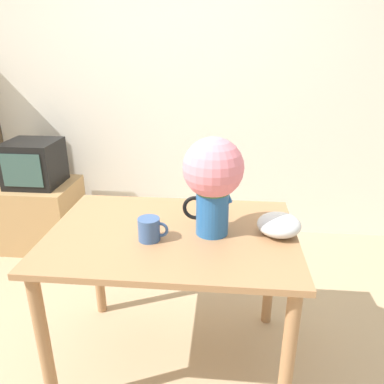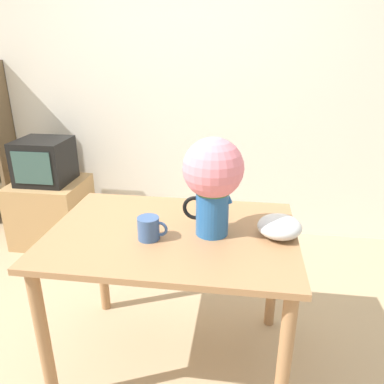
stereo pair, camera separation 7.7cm
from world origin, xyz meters
name	(u,v)px [view 2 (the right image)]	position (x,y,z in m)	size (l,w,h in m)	color
ground_plane	(140,372)	(0.00, 0.00, 0.00)	(12.00, 12.00, 0.00)	tan
wall_back	(189,88)	(0.00, 1.77, 1.30)	(8.00, 0.05, 2.60)	silver
table	(173,253)	(0.17, 0.13, 0.68)	(1.19, 0.84, 0.80)	#A3754C
flower_vase	(213,178)	(0.36, 0.13, 1.08)	(0.28, 0.28, 0.47)	#235B9E
coffee_mug	(149,228)	(0.08, 0.04, 0.85)	(0.14, 0.10, 0.11)	#385689
white_bowl	(280,227)	(0.67, 0.15, 0.85)	(0.21, 0.21, 0.10)	silver
tv_stand	(52,211)	(-1.15, 1.33, 0.28)	(0.59, 0.54, 0.55)	tan
tv_set	(44,161)	(-1.15, 1.33, 0.74)	(0.41, 0.40, 0.37)	black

